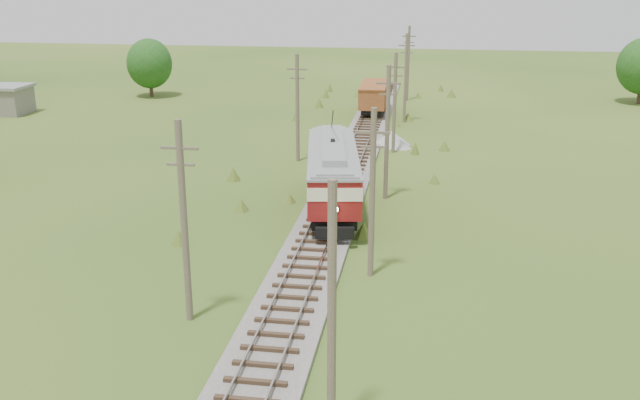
# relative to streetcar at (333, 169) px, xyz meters

# --- Properties ---
(railbed_main) EXTENTS (3.60, 96.00, 0.57)m
(railbed_main) POSITION_rel_streetcar_xyz_m (-0.00, 6.11, -2.59)
(railbed_main) COLOR #605B54
(railbed_main) RESTS_ON ground
(streetcar) EXTENTS (5.08, 13.45, 6.08)m
(streetcar) POSITION_rel_streetcar_xyz_m (0.00, 0.00, 0.00)
(streetcar) COLOR black
(streetcar) RESTS_ON ground
(gondola) EXTENTS (2.83, 8.44, 2.79)m
(gondola) POSITION_rel_streetcar_xyz_m (-0.00, 32.49, -0.72)
(gondola) COLOR black
(gondola) RESTS_ON ground
(gravel_pile) EXTENTS (3.53, 3.75, 1.28)m
(gravel_pile) POSITION_rel_streetcar_xyz_m (2.82, 18.68, -2.19)
(gravel_pile) COLOR gray
(gravel_pile) RESTS_ON ground
(utility_pole_r_1) EXTENTS (0.30, 0.30, 8.80)m
(utility_pole_r_1) POSITION_rel_streetcar_xyz_m (3.10, -22.89, 1.61)
(utility_pole_r_1) COLOR brown
(utility_pole_r_1) RESTS_ON ground
(utility_pole_r_2) EXTENTS (1.60, 0.30, 8.60)m
(utility_pole_r_2) POSITION_rel_streetcar_xyz_m (3.30, -9.89, 1.64)
(utility_pole_r_2) COLOR brown
(utility_pole_r_2) RESTS_ON ground
(utility_pole_r_3) EXTENTS (1.60, 0.30, 9.00)m
(utility_pole_r_3) POSITION_rel_streetcar_xyz_m (3.20, 3.11, 1.84)
(utility_pole_r_3) COLOR brown
(utility_pole_r_3) RESTS_ON ground
(utility_pole_r_4) EXTENTS (1.60, 0.30, 8.40)m
(utility_pole_r_4) POSITION_rel_streetcar_xyz_m (3.00, 16.11, 1.54)
(utility_pole_r_4) COLOR brown
(utility_pole_r_4) RESTS_ON ground
(utility_pole_r_5) EXTENTS (1.60, 0.30, 8.90)m
(utility_pole_r_5) POSITION_rel_streetcar_xyz_m (3.40, 29.11, 1.79)
(utility_pole_r_5) COLOR brown
(utility_pole_r_5) RESTS_ON ground
(utility_pole_r_6) EXTENTS (1.60, 0.30, 8.70)m
(utility_pole_r_6) POSITION_rel_streetcar_xyz_m (3.20, 42.11, 1.69)
(utility_pole_r_6) COLOR brown
(utility_pole_r_6) RESTS_ON ground
(utility_pole_l_a) EXTENTS (1.60, 0.30, 9.00)m
(utility_pole_l_a) POSITION_rel_streetcar_xyz_m (-4.20, -15.89, 1.84)
(utility_pole_l_a) COLOR brown
(utility_pole_l_a) RESTS_ON ground
(utility_pole_l_b) EXTENTS (1.60, 0.30, 8.60)m
(utility_pole_l_b) POSITION_rel_streetcar_xyz_m (-4.50, 12.11, 1.64)
(utility_pole_l_b) COLOR brown
(utility_pole_l_b) RESTS_ON ground
(tree_mid_a) EXTENTS (5.46, 5.46, 7.03)m
(tree_mid_a) POSITION_rel_streetcar_xyz_m (-28.00, 40.11, 1.23)
(tree_mid_a) COLOR #38281C
(tree_mid_a) RESTS_ON ground
(shed) EXTENTS (6.40, 4.40, 3.10)m
(shed) POSITION_rel_streetcar_xyz_m (-40.00, 27.11, -1.21)
(shed) COLOR slate
(shed) RESTS_ON ground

